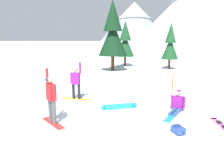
{
  "coord_description": "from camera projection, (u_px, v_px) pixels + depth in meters",
  "views": [
    {
      "loc": [
        3.59,
        -5.33,
        3.13
      ],
      "look_at": [
        -0.42,
        3.85,
        1.0
      ],
      "focal_mm": 33.48,
      "sensor_mm": 36.0,
      "label": 1
    }
  ],
  "objects": [
    {
      "name": "ground_plane",
      "position": [
        77.0,
        137.0,
        6.83
      ],
      "size": [
        800.0,
        800.0,
        0.0
      ],
      "primitive_type": "plane",
      "color": "silver"
    },
    {
      "name": "peak_west_ridge",
      "position": [
        134.0,
        22.0,
        250.98
      ],
      "size": [
        85.28,
        85.28,
        46.65
      ],
      "color": "#8C93A3",
      "rests_on": "ground_plane"
    },
    {
      "name": "pine_tree_broad",
      "position": [
        170.0,
        44.0,
        22.23
      ],
      "size": [
        1.77,
        1.77,
        4.92
      ],
      "color": "#472D19",
      "rests_on": "ground_plane"
    },
    {
      "name": "peak_north_spur",
      "position": [
        204.0,
        5.0,
        157.69
      ],
      "size": [
        107.29,
        107.29,
        55.03
      ],
      "color": "#B2B7C6",
      "rests_on": "ground_plane"
    },
    {
      "name": "trail_marker_pole",
      "position": [
        172.0,
        86.0,
        11.15
      ],
      "size": [
        0.06,
        0.06,
        1.41
      ],
      "primitive_type": "cylinder",
      "color": "orange",
      "rests_on": "ground_plane"
    },
    {
      "name": "backpack_blue",
      "position": [
        178.0,
        129.0,
        7.1
      ],
      "size": [
        0.54,
        0.56,
        0.29
      ],
      "color": "#2D4C9E",
      "rests_on": "ground_plane"
    },
    {
      "name": "snowboarder_background",
      "position": [
        177.0,
        104.0,
        9.22
      ],
      "size": [
        0.7,
        1.83,
        0.97
      ],
      "color": "#335184",
      "rests_on": "ground_plane"
    },
    {
      "name": "snowboarder_midground",
      "position": [
        76.0,
        82.0,
        11.04
      ],
      "size": [
        1.62,
        0.53,
        1.98
      ],
      "color": "yellow",
      "rests_on": "ground_plane"
    },
    {
      "name": "loose_snowboard_near_left",
      "position": [
        222.0,
        125.0,
        7.72
      ],
      "size": [
        0.87,
        1.73,
        0.09
      ],
      "color": "pink",
      "rests_on": "ground_plane"
    },
    {
      "name": "pine_tree_twin",
      "position": [
        113.0,
        33.0,
        20.9
      ],
      "size": [
        2.92,
        2.92,
        6.99
      ],
      "color": "#472D19",
      "rests_on": "ground_plane"
    },
    {
      "name": "pine_tree_slender",
      "position": [
        125.0,
        42.0,
        24.7
      ],
      "size": [
        2.15,
        2.15,
        5.32
      ],
      "color": "#472D19",
      "rests_on": "ground_plane"
    },
    {
      "name": "snowboarder_foreground",
      "position": [
        51.0,
        98.0,
        7.77
      ],
      "size": [
        1.46,
        0.91,
        2.09
      ],
      "color": "red",
      "rests_on": "ground_plane"
    },
    {
      "name": "loose_snowboard_far_spare",
      "position": [
        119.0,
        106.0,
        9.62
      ],
      "size": [
        1.43,
        1.13,
        0.24
      ],
      "color": "#1E8CD8",
      "rests_on": "ground_plane"
    }
  ]
}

